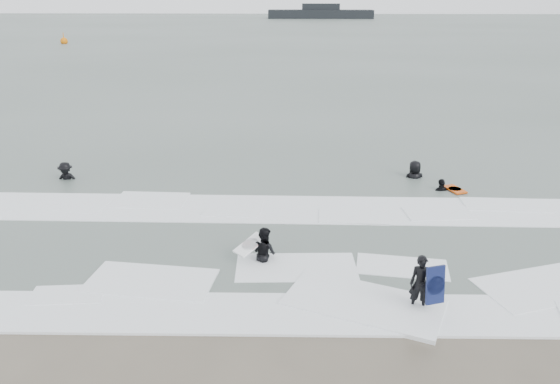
{
  "coord_description": "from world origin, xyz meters",
  "views": [
    {
      "loc": [
        0.56,
        -11.99,
        7.49
      ],
      "look_at": [
        0.0,
        5.0,
        1.1
      ],
      "focal_mm": 35.0,
      "sensor_mm": 36.0,
      "label": 1
    }
  ],
  "objects_px": {
    "surfer_right_near": "(441,191)",
    "surfer_breaker": "(67,181)",
    "surfer_right_far": "(414,179)",
    "surfer_centre": "(418,309)",
    "vessel_horizon": "(321,13)",
    "surfer_wading": "(264,261)",
    "buoy": "(64,41)"
  },
  "relations": [
    {
      "from": "surfer_right_near",
      "to": "vessel_horizon",
      "type": "xyz_separation_m",
      "value": [
        -0.14,
        125.79,
        1.35
      ]
    },
    {
      "from": "surfer_right_far",
      "to": "vessel_horizon",
      "type": "height_order",
      "value": "vessel_horizon"
    },
    {
      "from": "surfer_wading",
      "to": "surfer_breaker",
      "type": "distance_m",
      "value": 10.9
    },
    {
      "from": "surfer_wading",
      "to": "surfer_right_far",
      "type": "xyz_separation_m",
      "value": [
        5.82,
        7.5,
        0.0
      ]
    },
    {
      "from": "buoy",
      "to": "vessel_horizon",
      "type": "distance_m",
      "value": 77.99
    },
    {
      "from": "surfer_breaker",
      "to": "surfer_right_far",
      "type": "xyz_separation_m",
      "value": [
        14.4,
        0.77,
        0.0
      ]
    },
    {
      "from": "vessel_horizon",
      "to": "surfer_breaker",
      "type": "bearing_deg",
      "value": -96.85
    },
    {
      "from": "surfer_wading",
      "to": "surfer_right_near",
      "type": "bearing_deg",
      "value": -93.43
    },
    {
      "from": "surfer_right_near",
      "to": "surfer_right_far",
      "type": "relative_size",
      "value": 0.86
    },
    {
      "from": "surfer_right_far",
      "to": "surfer_wading",
      "type": "bearing_deg",
      "value": 45.98
    },
    {
      "from": "surfer_centre",
      "to": "vessel_horizon",
      "type": "xyz_separation_m",
      "value": [
        2.48,
        134.26,
        1.35
      ]
    },
    {
      "from": "surfer_centre",
      "to": "surfer_right_near",
      "type": "height_order",
      "value": "surfer_right_near"
    },
    {
      "from": "surfer_centre",
      "to": "surfer_right_far",
      "type": "xyz_separation_m",
      "value": [
        1.85,
        9.94,
        0.0
      ]
    },
    {
      "from": "surfer_right_near",
      "to": "buoy",
      "type": "bearing_deg",
      "value": -72.67
    },
    {
      "from": "surfer_centre",
      "to": "surfer_right_near",
      "type": "distance_m",
      "value": 8.86
    },
    {
      "from": "surfer_right_near",
      "to": "vessel_horizon",
      "type": "distance_m",
      "value": 125.8
    },
    {
      "from": "surfer_centre",
      "to": "surfer_right_far",
      "type": "bearing_deg",
      "value": 89.65
    },
    {
      "from": "surfer_centre",
      "to": "buoy",
      "type": "height_order",
      "value": "buoy"
    },
    {
      "from": "surfer_wading",
      "to": "surfer_right_far",
      "type": "relative_size",
      "value": 0.83
    },
    {
      "from": "surfer_right_far",
      "to": "buoy",
      "type": "xyz_separation_m",
      "value": [
        -37.9,
        56.51,
        0.42
      ]
    },
    {
      "from": "surfer_wading",
      "to": "surfer_right_near",
      "type": "height_order",
      "value": "surfer_right_near"
    },
    {
      "from": "surfer_breaker",
      "to": "surfer_right_far",
      "type": "bearing_deg",
      "value": 2.5
    },
    {
      "from": "surfer_right_near",
      "to": "vessel_horizon",
      "type": "relative_size",
      "value": 0.06
    },
    {
      "from": "surfer_breaker",
      "to": "surfer_right_far",
      "type": "relative_size",
      "value": 0.86
    },
    {
      "from": "surfer_right_near",
      "to": "surfer_right_far",
      "type": "height_order",
      "value": "surfer_right_far"
    },
    {
      "from": "surfer_centre",
      "to": "buoy",
      "type": "xyz_separation_m",
      "value": [
        -36.05,
        66.45,
        0.42
      ]
    },
    {
      "from": "surfer_breaker",
      "to": "surfer_right_near",
      "type": "distance_m",
      "value": 15.18
    },
    {
      "from": "surfer_wading",
      "to": "surfer_breaker",
      "type": "relative_size",
      "value": 0.97
    },
    {
      "from": "surfer_breaker",
      "to": "surfer_right_near",
      "type": "relative_size",
      "value": 1.0
    },
    {
      "from": "buoy",
      "to": "vessel_horizon",
      "type": "xyz_separation_m",
      "value": [
        38.53,
        67.8,
        0.93
      ]
    },
    {
      "from": "surfer_centre",
      "to": "buoy",
      "type": "relative_size",
      "value": 0.9
    },
    {
      "from": "surfer_right_near",
      "to": "surfer_breaker",
      "type": "bearing_deg",
      "value": -19.05
    }
  ]
}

